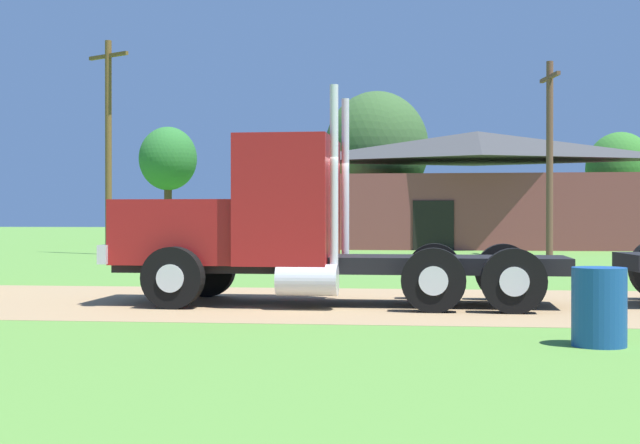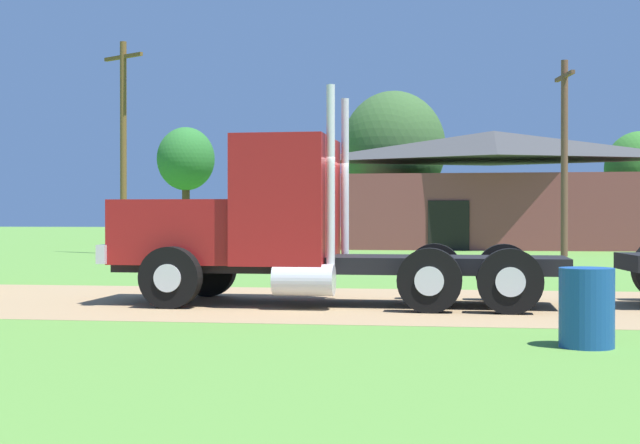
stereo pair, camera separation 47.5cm
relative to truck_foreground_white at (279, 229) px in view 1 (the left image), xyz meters
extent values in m
plane|color=#568935|center=(-0.01, 0.20, -1.31)|extent=(200.00, 200.00, 0.00)
cube|color=#9C7E58|center=(-0.01, 0.20, -1.30)|extent=(120.00, 6.36, 0.01)
cube|color=black|center=(1.08, 0.00, -0.60)|extent=(7.74, 1.65, 0.28)
cube|color=maroon|center=(-1.69, 0.04, -0.05)|extent=(2.21, 2.03, 1.11)
cube|color=silver|center=(-2.83, 0.06, -0.42)|extent=(0.20, 2.19, 0.32)
cube|color=maroon|center=(0.18, 0.01, 0.49)|extent=(1.59, 2.31, 2.20)
cube|color=#2D3D4C|center=(-0.62, 0.02, 0.93)|extent=(0.07, 1.91, 0.97)
cylinder|color=silver|center=(1.06, -0.91, 0.89)|extent=(0.14, 0.14, 2.98)
cylinder|color=silver|center=(1.09, 0.90, 0.89)|extent=(0.14, 0.14, 2.98)
cylinder|color=silver|center=(0.63, -1.00, -0.82)|extent=(1.01, 0.54, 0.52)
cylinder|color=black|center=(-1.60, -1.10, -0.79)|extent=(1.03, 0.32, 1.03)
cylinder|color=silver|center=(-1.60, -1.26, -0.79)|extent=(0.46, 0.05, 0.46)
cylinder|color=black|center=(-1.56, 1.18, -0.79)|extent=(1.03, 0.32, 1.03)
cylinder|color=silver|center=(-1.56, 1.34, -0.79)|extent=(0.46, 0.05, 0.46)
cylinder|color=black|center=(3.92, -1.19, -0.79)|extent=(1.03, 0.32, 1.03)
cylinder|color=silver|center=(3.92, -1.35, -0.79)|extent=(0.46, 0.05, 0.46)
cylinder|color=black|center=(3.96, 1.09, -0.79)|extent=(1.03, 0.32, 1.03)
cylinder|color=silver|center=(3.96, 1.25, -0.79)|extent=(0.46, 0.05, 0.46)
cylinder|color=black|center=(2.67, -1.17, -0.79)|extent=(1.03, 0.32, 1.03)
cylinder|color=silver|center=(2.67, -1.33, -0.79)|extent=(0.46, 0.05, 0.46)
cylinder|color=black|center=(2.71, 1.11, -0.79)|extent=(1.03, 0.32, 1.03)
cylinder|color=silver|center=(2.71, 1.27, -0.79)|extent=(0.46, 0.05, 0.46)
cylinder|color=#19478C|center=(4.58, -4.71, -0.84)|extent=(0.64, 0.64, 0.93)
cube|color=brown|center=(4.99, 27.62, 0.39)|extent=(13.70, 6.02, 3.40)
pyramid|color=#3B3B3B|center=(4.99, 27.62, 3.49)|extent=(14.38, 6.32, 1.39)
cube|color=black|center=(2.91, 24.66, -0.21)|extent=(1.80, 0.08, 2.20)
cylinder|color=brown|center=(-9.88, 19.07, 2.91)|extent=(0.26, 0.26, 8.44)
cube|color=brown|center=(-9.88, 19.07, 6.53)|extent=(1.97, 1.24, 0.14)
cylinder|color=brown|center=(7.22, 19.45, 2.37)|extent=(0.26, 0.26, 7.36)
cube|color=brown|center=(7.22, 19.45, 5.45)|extent=(0.49, 2.19, 0.14)
cylinder|color=#513823|center=(-11.92, 34.61, 0.42)|extent=(0.44, 0.44, 3.45)
ellipsoid|color=#2B6D2B|center=(-11.92, 34.61, 3.45)|extent=(3.27, 3.27, 3.60)
cylinder|color=#513823|center=(-0.01, 32.84, 0.15)|extent=(0.44, 0.44, 2.91)
ellipsoid|color=#35592B|center=(-0.01, 32.84, 3.80)|extent=(5.52, 5.52, 6.07)
cylinder|color=#513823|center=(12.53, 32.67, -0.04)|extent=(0.44, 0.44, 2.54)
ellipsoid|color=#327128|center=(12.53, 32.67, 2.62)|extent=(3.47, 3.47, 3.82)
camera|label=1|loc=(2.53, -15.78, 0.24)|focal=51.29mm
camera|label=2|loc=(3.01, -15.72, 0.24)|focal=51.29mm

